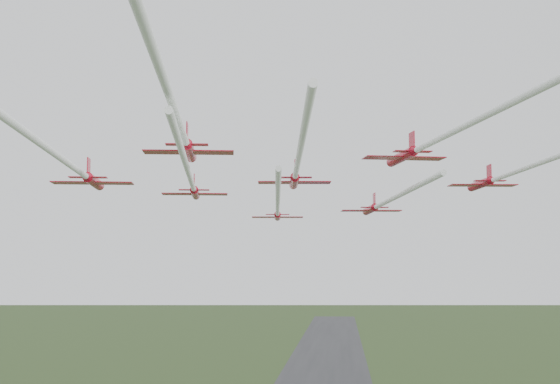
# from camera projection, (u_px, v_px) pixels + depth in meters

# --- Properties ---
(runway) EXTENTS (38.00, 900.00, 0.04)m
(runway) POSITION_uv_depth(u_px,v_px,m) (323.00, 384.00, 300.73)
(runway) COLOR #2E2F31
(runway) RESTS_ON ground
(jet_lead) EXTENTS (9.25, 63.87, 2.44)m
(jet_lead) POSITION_uv_depth(u_px,v_px,m) (278.00, 207.00, 107.17)
(jet_lead) COLOR #B70A20
(jet_row2_left) EXTENTS (13.41, 61.11, 2.67)m
(jet_row2_left) POSITION_uv_depth(u_px,v_px,m) (191.00, 180.00, 91.15)
(jet_row2_left) COLOR #B70A20
(jet_row2_right) EXTENTS (9.59, 48.16, 2.56)m
(jet_row2_right) POSITION_uv_depth(u_px,v_px,m) (383.00, 203.00, 101.12)
(jet_row2_right) COLOR #B70A20
(jet_row3_left) EXTENTS (12.51, 53.02, 2.81)m
(jet_row3_left) POSITION_uv_depth(u_px,v_px,m) (75.00, 168.00, 79.62)
(jet_row3_left) COLOR #B70A20
(jet_row3_mid) EXTENTS (9.08, 57.01, 2.68)m
(jet_row3_mid) POSITION_uv_depth(u_px,v_px,m) (297.00, 167.00, 82.88)
(jet_row3_mid) COLOR #B70A20
(jet_row3_right) EXTENTS (11.98, 65.88, 2.47)m
(jet_row3_right) POSITION_uv_depth(u_px,v_px,m) (536.00, 164.00, 78.08)
(jet_row3_right) COLOR #B70A20
(jet_row4_left) EXTENTS (13.62, 68.76, 2.65)m
(jet_row4_left) POSITION_uv_depth(u_px,v_px,m) (175.00, 112.00, 58.15)
(jet_row4_left) COLOR #B70A20
(jet_row4_right) EXTENTS (14.52, 51.26, 2.61)m
(jet_row4_right) POSITION_uv_depth(u_px,v_px,m) (440.00, 138.00, 72.09)
(jet_row4_right) COLOR #B70A20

